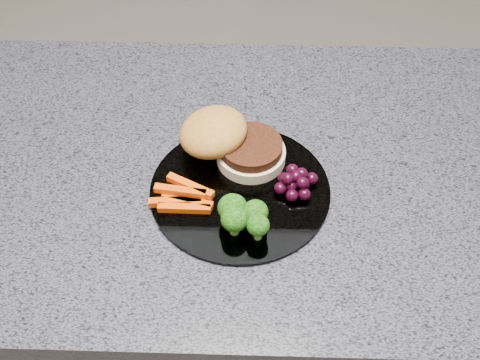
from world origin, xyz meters
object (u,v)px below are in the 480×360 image
Objects in this scene: island_cabinet at (229,324)px; plate at (240,190)px; grape_bunch at (296,182)px; burger at (227,141)px.

plate is at bearing -63.34° from island_cabinet.
grape_bunch reaches higher than plate.
grape_bunch is at bearing -20.76° from burger.
plate is 0.08m from grape_bunch.
island_cabinet is at bearing 116.66° from plate.
burger is 0.12m from grape_bunch.
grape_bunch is (0.08, 0.00, 0.02)m from plate.
island_cabinet is 6.66× the size of burger.
burger reaches higher than plate.
plate is (0.02, -0.05, 0.47)m from island_cabinet.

